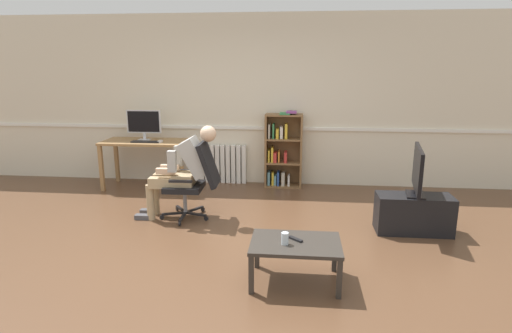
% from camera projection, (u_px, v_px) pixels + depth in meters
% --- Properties ---
extents(ground_plane, '(18.00, 18.00, 0.00)m').
position_uv_depth(ground_plane, '(234.00, 248.00, 4.46)').
color(ground_plane, brown).
extents(back_wall, '(12.00, 0.13, 2.70)m').
position_uv_depth(back_wall, '(258.00, 101.00, 6.70)').
color(back_wall, beige).
rests_on(back_wall, ground_plane).
extents(computer_desk, '(1.35, 0.63, 0.76)m').
position_uv_depth(computer_desk, '(146.00, 147.00, 6.55)').
color(computer_desk, '#9E7547').
rests_on(computer_desk, ground_plane).
extents(imac_monitor, '(0.55, 0.14, 0.47)m').
position_uv_depth(imac_monitor, '(144.00, 123.00, 6.54)').
color(imac_monitor, silver).
rests_on(imac_monitor, computer_desk).
extents(keyboard, '(0.43, 0.12, 0.02)m').
position_uv_depth(keyboard, '(146.00, 142.00, 6.39)').
color(keyboard, black).
rests_on(keyboard, computer_desk).
extents(computer_mouse, '(0.06, 0.10, 0.03)m').
position_uv_depth(computer_mouse, '(160.00, 141.00, 6.38)').
color(computer_mouse, white).
rests_on(computer_mouse, computer_desk).
extents(bookshelf, '(0.59, 0.29, 1.22)m').
position_uv_depth(bookshelf, '(282.00, 152.00, 6.64)').
color(bookshelf, brown).
rests_on(bookshelf, ground_plane).
extents(radiator, '(0.77, 0.08, 0.64)m').
position_uv_depth(radiator, '(223.00, 164.00, 6.89)').
color(radiator, white).
rests_on(radiator, ground_plane).
extents(office_chair, '(0.76, 0.61, 0.99)m').
position_uv_depth(office_chair, '(195.00, 178.00, 5.23)').
color(office_chair, black).
rests_on(office_chair, ground_plane).
extents(person_seated, '(1.05, 0.40, 1.19)m').
position_uv_depth(person_seated, '(183.00, 169.00, 5.21)').
color(person_seated, tan).
rests_on(person_seated, ground_plane).
extents(tv_stand, '(0.85, 0.36, 0.45)m').
position_uv_depth(tv_stand, '(414.00, 214.00, 4.84)').
color(tv_stand, black).
rests_on(tv_stand, ground_plane).
extents(tv_screen, '(0.25, 0.80, 0.56)m').
position_uv_depth(tv_screen, '(418.00, 171.00, 4.72)').
color(tv_screen, black).
rests_on(tv_screen, tv_stand).
extents(coffee_table, '(0.80, 0.55, 0.38)m').
position_uv_depth(coffee_table, '(296.00, 247.00, 3.69)').
color(coffee_table, '#332D28').
rests_on(coffee_table, ground_plane).
extents(drinking_glass, '(0.06, 0.06, 0.11)m').
position_uv_depth(drinking_glass, '(285.00, 238.00, 3.62)').
color(drinking_glass, silver).
rests_on(drinking_glass, coffee_table).
extents(spare_remote, '(0.14, 0.13, 0.02)m').
position_uv_depth(spare_remote, '(295.00, 239.00, 3.72)').
color(spare_remote, black).
rests_on(spare_remote, coffee_table).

